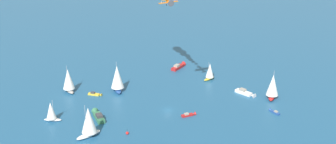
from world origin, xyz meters
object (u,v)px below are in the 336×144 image
object	(u,v)px
biplane_lead	(168,1)
motorboat_far_port	(189,115)
motorboat_near_centre	(96,94)
sailboat_trailing	(117,78)
sailboat_offshore	(210,71)
motorboat_outer_ring_d	(98,116)
sailboat_far_stbd	(68,80)
marker_buoy	(127,133)
motorboat_outer_ring_a	(246,93)
sailboat_outer_ring_b	(273,86)
motorboat_inshore	(179,66)
sailboat_outer_ring_c	(51,111)
motorboat_mid_cluster	(274,112)

from	to	relation	value
biplane_lead	motorboat_far_port	bearing A→B (deg)	110.47
motorboat_near_centre	sailboat_trailing	distance (m)	11.43
motorboat_far_port	sailboat_offshore	bearing A→B (deg)	-146.98
motorboat_near_centre	sailboat_offshore	distance (m)	53.15
motorboat_near_centre	motorboat_outer_ring_d	world-z (taller)	motorboat_outer_ring_d
sailboat_far_stbd	marker_buoy	distance (m)	47.15
sailboat_far_stbd	motorboat_outer_ring_d	world-z (taller)	sailboat_far_stbd
motorboat_outer_ring_a	sailboat_outer_ring_b	world-z (taller)	sailboat_outer_ring_b
motorboat_inshore	biplane_lead	size ratio (longest dim) A/B	1.42
motorboat_near_centre	sailboat_outer_ring_c	bearing A→B (deg)	20.55
motorboat_inshore	biplane_lead	world-z (taller)	biplane_lead
motorboat_outer_ring_a	sailboat_outer_ring_b	size ratio (longest dim) A/B	0.81
motorboat_near_centre	motorboat_outer_ring_a	world-z (taller)	motorboat_outer_ring_a
motorboat_near_centre	sailboat_outer_ring_b	xyz separation A→B (m)	(-54.57, 50.35, 4.95)
sailboat_trailing	motorboat_mid_cluster	distance (m)	66.97
motorboat_outer_ring_d	biplane_lead	bearing A→B (deg)	152.35
motorboat_mid_cluster	motorboat_far_port	bearing A→B (deg)	-35.77
sailboat_far_stbd	sailboat_outer_ring_c	size ratio (longest dim) A/B	1.36
motorboat_inshore	motorboat_outer_ring_d	xyz separation A→B (m)	(59.26, 20.02, 0.04)
sailboat_outer_ring_b	motorboat_outer_ring_d	bearing A→B (deg)	-26.18
motorboat_outer_ring_a	marker_buoy	world-z (taller)	motorboat_outer_ring_a
motorboat_outer_ring_d	marker_buoy	xyz separation A→B (m)	(-1.05, 17.68, -0.43)
sailboat_outer_ring_b	sailboat_outer_ring_c	world-z (taller)	sailboat_outer_ring_b
sailboat_far_stbd	motorboat_inshore	distance (m)	56.42
motorboat_near_centre	sailboat_outer_ring_c	distance (m)	26.92
motorboat_near_centre	sailboat_outer_ring_c	world-z (taller)	sailboat_outer_ring_c
sailboat_outer_ring_c	motorboat_mid_cluster	bearing A→B (deg)	144.20
sailboat_outer_ring_c	motorboat_outer_ring_d	world-z (taller)	sailboat_outer_ring_c
motorboat_inshore	marker_buoy	distance (m)	69.36
motorboat_mid_cluster	sailboat_outer_ring_b	distance (m)	14.56
motorboat_outer_ring_a	motorboat_outer_ring_d	bearing A→B (deg)	-20.84
motorboat_near_centre	sailboat_offshore	bearing A→B (deg)	159.27
motorboat_near_centre	motorboat_far_port	world-z (taller)	motorboat_near_centre
motorboat_far_port	motorboat_outer_ring_a	distance (m)	31.98
sailboat_offshore	biplane_lead	world-z (taller)	biplane_lead
sailboat_trailing	sailboat_outer_ring_c	world-z (taller)	sailboat_trailing
sailboat_far_stbd	motorboat_outer_ring_a	bearing A→B (deg)	137.12
sailboat_trailing	sailboat_outer_ring_b	world-z (taller)	sailboat_trailing
motorboat_mid_cluster	sailboat_trailing	bearing A→B (deg)	-58.81
sailboat_far_stbd	motorboat_inshore	size ratio (longest dim) A/B	1.13
sailboat_outer_ring_c	biplane_lead	world-z (taller)	biplane_lead
biplane_lead	marker_buoy	bearing A→B (deg)	11.89
motorboat_outer_ring_a	motorboat_outer_ring_d	size ratio (longest dim) A/B	0.89
sailboat_trailing	sailboat_outer_ring_b	size ratio (longest dim) A/B	1.10
motorboat_far_port	motorboat_mid_cluster	distance (m)	33.44
sailboat_far_stbd	motorboat_outer_ring_d	distance (m)	29.71
sailboat_far_stbd	motorboat_mid_cluster	bearing A→B (deg)	126.01
motorboat_inshore	motorboat_outer_ring_d	size ratio (longest dim) A/B	0.95
marker_buoy	biplane_lead	distance (m)	49.44
marker_buoy	sailboat_offshore	bearing A→B (deg)	-163.65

